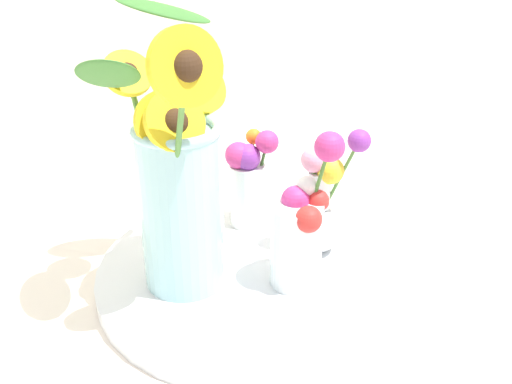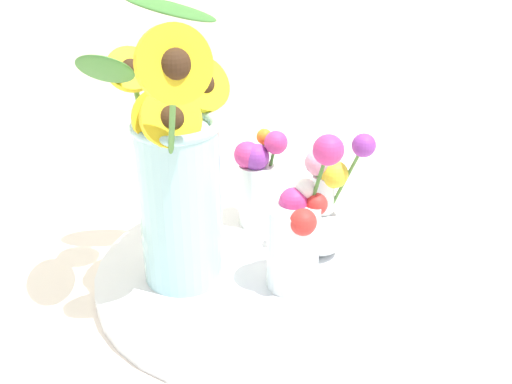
% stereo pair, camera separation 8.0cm
% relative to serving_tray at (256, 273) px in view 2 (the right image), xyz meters
% --- Properties ---
extents(ground_plane, '(6.00, 6.00, 0.00)m').
position_rel_serving_tray_xyz_m(ground_plane, '(-0.01, -0.04, -0.01)').
color(ground_plane, silver).
extents(serving_tray, '(0.46, 0.46, 0.02)m').
position_rel_serving_tray_xyz_m(serving_tray, '(0.00, 0.00, 0.00)').
color(serving_tray, silver).
rests_on(serving_tray, ground_plane).
extents(mason_jar_sunflowers, '(0.22, 0.23, 0.37)m').
position_rel_serving_tray_xyz_m(mason_jar_sunflowers, '(-0.10, 0.03, 0.16)').
color(mason_jar_sunflowers, '#9ED1D6').
rests_on(mason_jar_sunflowers, serving_tray).
extents(vase_small_center, '(0.10, 0.08, 0.22)m').
position_rel_serving_tray_xyz_m(vase_small_center, '(0.03, -0.06, 0.09)').
color(vase_small_center, white).
rests_on(vase_small_center, serving_tray).
extents(vase_bulb_right, '(0.09, 0.09, 0.20)m').
position_rel_serving_tray_xyz_m(vase_bulb_right, '(0.10, -0.02, 0.08)').
color(vase_bulb_right, white).
rests_on(vase_bulb_right, serving_tray).
extents(vase_small_back, '(0.07, 0.08, 0.16)m').
position_rel_serving_tray_xyz_m(vase_small_back, '(0.06, 0.11, 0.10)').
color(vase_small_back, white).
rests_on(vase_small_back, serving_tray).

